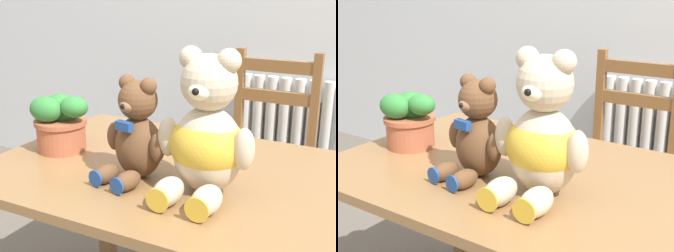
% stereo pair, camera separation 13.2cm
% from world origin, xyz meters
% --- Properties ---
extents(radiator, '(0.59, 0.10, 0.78)m').
position_xyz_m(radiator, '(0.04, 1.64, 0.35)').
color(radiator, silver).
rests_on(radiator, ground_plane).
extents(dining_table, '(1.23, 0.83, 0.70)m').
position_xyz_m(dining_table, '(0.00, 0.41, 0.60)').
color(dining_table, olive).
rests_on(dining_table, ground_plane).
extents(wooden_chair_behind, '(0.42, 0.45, 0.95)m').
position_xyz_m(wooden_chair_behind, '(0.01, 1.26, 0.46)').
color(wooden_chair_behind, brown).
rests_on(wooden_chair_behind, ground_plane).
extents(teddy_bear_left, '(0.22, 0.23, 0.31)m').
position_xyz_m(teddy_bear_left, '(-0.10, 0.31, 0.83)').
color(teddy_bear_left, brown).
rests_on(teddy_bear_left, dining_table).
extents(teddy_bear_right, '(0.28, 0.28, 0.40)m').
position_xyz_m(teddy_bear_right, '(0.12, 0.31, 0.86)').
color(teddy_bear_right, beige).
rests_on(teddy_bear_right, dining_table).
extents(potted_plant, '(0.21, 0.18, 0.20)m').
position_xyz_m(potted_plant, '(-0.46, 0.39, 0.80)').
color(potted_plant, '#B25B3D').
rests_on(potted_plant, dining_table).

